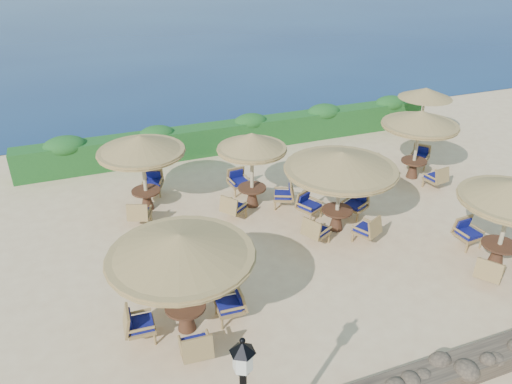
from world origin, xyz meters
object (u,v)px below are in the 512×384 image
object	(u,v)px
cafe_set_0	(182,262)
cafe_set_1	(341,173)
cafe_set_2	(510,206)
cafe_set_5	(419,130)
cafe_set_4	(252,158)
cafe_set_3	(142,154)
extra_parasol	(426,93)

from	to	relation	value
cafe_set_0	cafe_set_1	bearing A→B (deg)	25.93
cafe_set_1	cafe_set_2	xyz separation A→B (m)	(3.27, -3.29, -0.04)
cafe_set_1	cafe_set_5	size ratio (longest dim) A/B	1.21
cafe_set_0	cafe_set_5	world-z (taller)	same
cafe_set_0	cafe_set_4	bearing A→B (deg)	54.90
cafe_set_4	cafe_set_5	world-z (taller)	same
cafe_set_1	cafe_set_3	size ratio (longest dim) A/B	1.20
extra_parasol	cafe_set_5	bearing A→B (deg)	-130.46
cafe_set_1	cafe_set_3	distance (m)	6.34
cafe_set_5	cafe_set_4	bearing A→B (deg)	178.91
cafe_set_2	cafe_set_5	xyz separation A→B (m)	(1.26, 5.53, -0.01)
extra_parasol	cafe_set_0	size ratio (longest dim) A/B	0.72
cafe_set_4	cafe_set_0	bearing A→B (deg)	-125.10
extra_parasol	cafe_set_5	world-z (taller)	cafe_set_5
extra_parasol	cafe_set_4	xyz separation A→B (m)	(-9.06, -2.91, -0.40)
cafe_set_0	cafe_set_5	xyz separation A→B (m)	(10.01, 4.91, -0.03)
extra_parasol	cafe_set_1	size ratio (longest dim) A/B	0.70
cafe_set_1	cafe_set_5	distance (m)	5.06
cafe_set_4	cafe_set_3	bearing A→B (deg)	162.67
cafe_set_0	cafe_set_2	distance (m)	8.77
cafe_set_1	cafe_set_5	xyz separation A→B (m)	(4.53, 2.24, -0.05)
cafe_set_1	cafe_set_3	xyz separation A→B (m)	(-5.33, 3.43, 0.06)
cafe_set_1	extra_parasol	bearing A→B (deg)	36.54
cafe_set_4	cafe_set_5	bearing A→B (deg)	-1.09
extra_parasol	cafe_set_3	bearing A→B (deg)	-171.54
extra_parasol	cafe_set_5	distance (m)	4.00
cafe_set_1	cafe_set_5	bearing A→B (deg)	26.33
cafe_set_5	cafe_set_0	bearing A→B (deg)	-153.88
cafe_set_4	cafe_set_5	size ratio (longest dim) A/B	0.97
cafe_set_0	cafe_set_4	xyz separation A→B (m)	(3.54, 5.03, -0.17)
cafe_set_2	cafe_set_5	distance (m)	5.67
cafe_set_4	cafe_set_2	bearing A→B (deg)	-47.32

